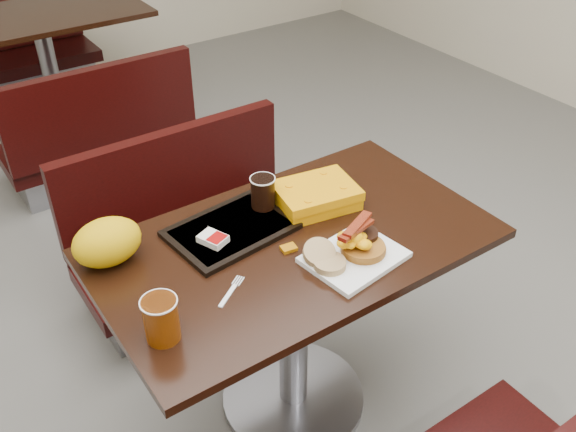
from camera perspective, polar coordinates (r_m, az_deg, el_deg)
floor at (r=2.47m, az=0.47°, el=-16.04°), size 6.00×7.00×0.01m
table_near at (r=2.19m, az=0.52°, el=-9.93°), size 1.20×0.70×0.75m
bench_near_n at (r=2.66m, az=-8.13°, el=-1.18°), size 1.00×0.46×0.72m
table_far at (r=4.25m, az=-20.42°, el=11.76°), size 1.20×0.70×0.75m
bench_far_s at (r=3.64m, az=-17.06°, el=8.22°), size 1.00×0.46×0.72m
bench_far_n at (r=4.90m, az=-22.88°, el=14.05°), size 1.00×0.46×0.72m
platter at (r=1.87m, az=5.94°, el=-3.69°), size 0.30×0.25×0.02m
pancake_stack at (r=1.88m, az=6.75°, el=-2.79°), size 0.16×0.16×0.03m
sausage_patty at (r=1.90m, az=6.78°, el=-1.56°), size 0.10×0.10×0.01m
scrambled_eggs at (r=1.84m, az=5.94°, el=-2.09°), size 0.11×0.11×0.05m
bacon_strips at (r=1.83m, az=6.13°, el=-1.14°), size 0.17×0.12×0.01m
muffin_bottom at (r=1.82m, az=3.75°, el=-4.27°), size 0.12×0.12×0.02m
muffin_top at (r=1.83m, az=2.81°, el=-3.30°), size 0.11×0.11×0.05m
coffee_cup_near at (r=1.63m, az=-11.26°, el=-9.05°), size 0.09×0.09×0.12m
fork at (r=1.75m, az=-5.40°, el=-7.11°), size 0.12×0.09×0.00m
knife at (r=1.94m, az=8.20°, el=-2.46°), size 0.04×0.18×0.00m
condiment_syrup at (r=1.90m, az=0.06°, el=-2.89°), size 0.05×0.04×0.01m
condiment_ketchup at (r=1.97m, az=-0.42°, el=-1.27°), size 0.04×0.04×0.01m
tray at (r=1.97m, az=-5.13°, el=-1.23°), size 0.39×0.30×0.02m
hashbrown_sleeve_left at (r=1.91m, az=-6.72°, el=-2.04°), size 0.09×0.10×0.02m
coffee_cup_far at (r=2.03m, az=-2.26°, el=2.13°), size 0.10×0.10×0.11m
clamshell at (r=2.08m, az=2.50°, el=1.84°), size 0.29×0.23×0.07m
paper_bag at (r=1.89m, az=-15.86°, el=-2.25°), size 0.21×0.16×0.14m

